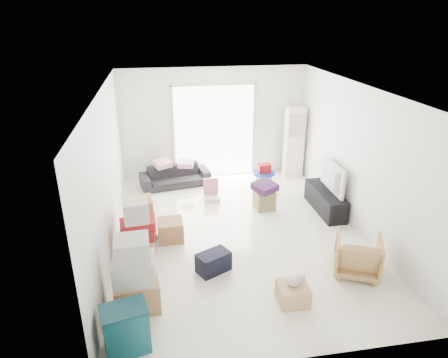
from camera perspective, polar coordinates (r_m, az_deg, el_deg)
room_shell at (r=7.01m, az=2.12°, el=1.70°), size 4.98×6.48×3.18m
sliding_door at (r=9.83m, az=-1.42°, el=7.29°), size 2.10×0.04×2.33m
ac_tower at (r=10.09m, az=9.95°, el=5.18°), size 0.45×0.30×1.75m
tv_console at (r=8.62m, az=14.27°, el=-2.97°), size 0.41×1.37×0.46m
television at (r=8.50m, az=14.46°, el=-1.16°), size 0.61×1.06×0.14m
sofa at (r=9.59m, az=-7.02°, el=0.87°), size 1.69×0.76×0.64m
pillow_left at (r=9.47m, az=-8.79°, el=2.93°), size 0.47×0.44×0.12m
pillow_right at (r=9.42m, az=-5.53°, el=3.04°), size 0.44×0.38×0.13m
armchair at (r=6.73m, az=18.57°, el=-10.07°), size 0.89×0.87×0.70m
storage_bins at (r=5.31m, az=-13.86°, el=-20.09°), size 0.63×0.51×0.63m
box_stack_a at (r=5.76m, az=-12.60°, el=-13.62°), size 0.67×0.58×1.12m
box_stack_b at (r=6.86m, az=-12.20°, el=-7.59°), size 0.59×0.54×1.06m
box_stack_c at (r=7.50m, az=-11.77°, el=-5.51°), size 0.52×0.49×0.77m
loose_box at (r=7.41m, az=-7.66°, el=-7.24°), size 0.47×0.47×0.38m
duffel_bag at (r=6.53m, az=-1.52°, el=-11.78°), size 0.60×0.52×0.33m
ottoman at (r=8.50m, az=5.77°, el=-2.96°), size 0.43×0.43×0.39m
blanket at (r=8.38m, az=5.84°, el=-1.33°), size 0.58×0.58×0.14m
kids_table at (r=9.26m, az=5.76°, el=1.07°), size 0.52×0.52×0.65m
toy_walker at (r=8.88m, az=-1.80°, el=-2.14°), size 0.36×0.32×0.47m
wood_crate at (r=6.03m, az=9.79°, el=-15.81°), size 0.43×0.43×0.28m
plush_bunny at (r=5.92m, az=10.21°, el=-14.15°), size 0.29×0.16×0.15m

